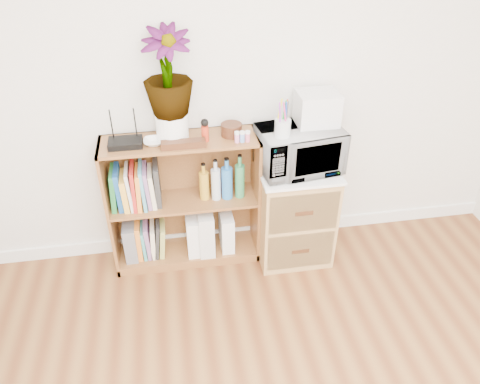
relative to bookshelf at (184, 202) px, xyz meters
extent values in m
cube|color=white|center=(0.35, 0.14, -0.42)|extent=(4.00, 0.02, 0.10)
cube|color=brown|center=(0.00, 0.00, 0.00)|extent=(1.00, 0.30, 0.95)
cube|color=#9E7542|center=(0.75, -0.08, -0.12)|extent=(0.50, 0.45, 0.70)
imported|color=white|center=(0.75, -0.08, 0.39)|extent=(0.56, 0.41, 0.29)
cylinder|color=silver|center=(0.61, -0.16, 0.58)|extent=(0.10, 0.10, 0.11)
cube|color=silver|center=(0.87, -0.02, 0.63)|extent=(0.26, 0.21, 0.20)
cube|color=black|center=(-0.32, -0.02, 0.49)|extent=(0.20, 0.14, 0.04)
imported|color=white|center=(-0.15, -0.03, 0.49)|extent=(0.13, 0.13, 0.03)
cylinder|color=white|center=(-0.04, 0.02, 0.56)|extent=(0.20, 0.20, 0.17)
imported|color=#447C31|center=(-0.04, 0.02, 0.90)|extent=(0.29, 0.29, 0.52)
cube|color=#3B1D10|center=(0.02, -0.10, 0.50)|extent=(0.27, 0.07, 0.04)
cylinder|color=#B52D16|center=(0.16, -0.04, 0.53)|extent=(0.04, 0.04, 0.10)
cylinder|color=#3C1F10|center=(0.33, 0.01, 0.51)|extent=(0.13, 0.13, 0.08)
cube|color=#D27590|center=(0.38, -0.09, 0.50)|extent=(0.10, 0.04, 0.05)
cube|color=slate|center=(-0.39, 0.00, -0.27)|extent=(0.08, 0.22, 0.27)
cube|color=white|center=(0.04, -0.01, -0.26)|extent=(0.09, 0.24, 0.29)
cube|color=silver|center=(0.13, -0.01, -0.24)|extent=(0.11, 0.27, 0.33)
cube|color=white|center=(0.28, -0.01, -0.27)|extent=(0.09, 0.22, 0.28)
cube|color=#1E7232|center=(-0.44, 0.00, 0.16)|extent=(0.05, 0.20, 0.27)
cube|color=#184D92|center=(-0.41, 0.00, 0.16)|extent=(0.04, 0.20, 0.28)
cube|color=gold|center=(-0.37, 0.00, 0.14)|extent=(0.04, 0.20, 0.23)
cube|color=silver|center=(-0.34, 0.00, 0.16)|extent=(0.03, 0.20, 0.28)
cube|color=red|center=(-0.32, 0.00, 0.17)|extent=(0.03, 0.20, 0.29)
cube|color=orange|center=(-0.29, 0.00, 0.16)|extent=(0.04, 0.20, 0.27)
cube|color=teal|center=(-0.26, 0.00, 0.17)|extent=(0.03, 0.20, 0.30)
cube|color=#8E6091|center=(-0.23, 0.00, 0.16)|extent=(0.04, 0.20, 0.27)
cube|color=beige|center=(-0.20, 0.00, 0.15)|extent=(0.04, 0.20, 0.25)
cube|color=#2B2B2B|center=(-0.16, 0.00, 0.17)|extent=(0.03, 0.20, 0.29)
cylinder|color=#C08E24|center=(0.14, 0.00, 0.15)|extent=(0.06, 0.06, 0.26)
cylinder|color=silver|center=(0.22, 0.00, 0.17)|extent=(0.06, 0.06, 0.29)
cylinder|color=#2870BC|center=(0.29, 0.00, 0.17)|extent=(0.07, 0.07, 0.29)
cylinder|color=#2D7C49|center=(0.38, 0.00, 0.18)|extent=(0.06, 0.06, 0.31)
cube|color=orange|center=(-0.33, 0.00, -0.27)|extent=(0.03, 0.19, 0.28)
cube|color=teal|center=(-0.30, 0.00, -0.29)|extent=(0.03, 0.19, 0.23)
cube|color=slate|center=(-0.27, 0.00, -0.28)|extent=(0.04, 0.19, 0.26)
cube|color=beige|center=(-0.24, 0.00, -0.29)|extent=(0.04, 0.19, 0.24)
cube|color=#272727|center=(-0.21, 0.00, -0.27)|extent=(0.06, 0.19, 0.27)
cube|color=#A5A84D|center=(-0.18, 0.00, -0.29)|extent=(0.06, 0.19, 0.24)
camera|label=1|loc=(-0.05, -2.60, 1.83)|focal=35.00mm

